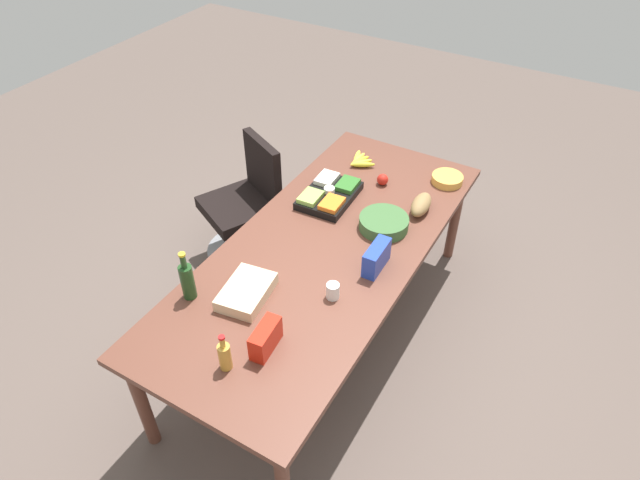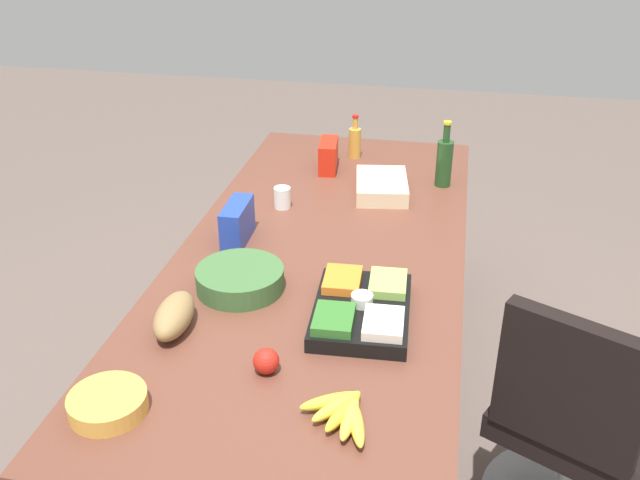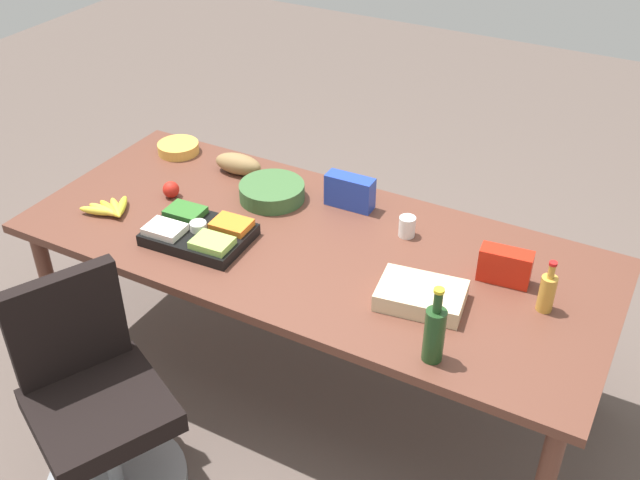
{
  "view_description": "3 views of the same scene",
  "coord_description": "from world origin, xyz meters",
  "px_view_note": "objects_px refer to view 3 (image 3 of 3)",
  "views": [
    {
      "loc": [
        -2.13,
        -1.2,
        2.89
      ],
      "look_at": [
        -0.02,
        0.03,
        0.81
      ],
      "focal_mm": 31.26,
      "sensor_mm": 36.0,
      "label": 1
    },
    {
      "loc": [
        2.27,
        0.45,
        2.03
      ],
      "look_at": [
        0.08,
        0.01,
        0.84
      ],
      "focal_mm": 39.36,
      "sensor_mm": 36.0,
      "label": 2
    },
    {
      "loc": [
        -1.26,
        2.24,
        2.53
      ],
      "look_at": [
        -0.04,
        0.0,
        0.78
      ],
      "focal_mm": 41.8,
      "sensor_mm": 36.0,
      "label": 3
    }
  ],
  "objects_px": {
    "chip_bag_red": "(505,266)",
    "sheet_cake": "(421,295)",
    "office_chair": "(99,416)",
    "bread_loaf": "(238,164)",
    "dressing_bottle": "(547,292)",
    "chip_bowl": "(178,148)",
    "conference_table": "(312,254)",
    "apple_red": "(171,190)",
    "salad_bowl": "(272,192)",
    "banana_bunch": "(110,209)",
    "paper_cup": "(407,227)",
    "wine_bottle": "(434,333)",
    "chip_bag_blue": "(350,192)",
    "veggie_tray": "(199,233)"
  },
  "relations": [
    {
      "from": "conference_table",
      "to": "dressing_bottle",
      "type": "xyz_separation_m",
      "value": [
        -0.97,
        -0.03,
        0.15
      ]
    },
    {
      "from": "bread_loaf",
      "to": "paper_cup",
      "type": "xyz_separation_m",
      "value": [
        -0.93,
        0.11,
        -0.01
      ]
    },
    {
      "from": "paper_cup",
      "to": "sheet_cake",
      "type": "bearing_deg",
      "value": 119.72
    },
    {
      "from": "bread_loaf",
      "to": "dressing_bottle",
      "type": "bearing_deg",
      "value": 168.43
    },
    {
      "from": "chip_bag_red",
      "to": "apple_red",
      "type": "bearing_deg",
      "value": 4.11
    },
    {
      "from": "office_chair",
      "to": "sheet_cake",
      "type": "distance_m",
      "value": 1.31
    },
    {
      "from": "banana_bunch",
      "to": "paper_cup",
      "type": "bearing_deg",
      "value": -159.13
    },
    {
      "from": "chip_bag_blue",
      "to": "apple_red",
      "type": "distance_m",
      "value": 0.82
    },
    {
      "from": "sheet_cake",
      "to": "chip_bowl",
      "type": "xyz_separation_m",
      "value": [
        1.54,
        -0.54,
        -0.01
      ]
    },
    {
      "from": "dressing_bottle",
      "to": "wine_bottle",
      "type": "distance_m",
      "value": 0.52
    },
    {
      "from": "sheet_cake",
      "to": "banana_bunch",
      "type": "bearing_deg",
      "value": 2.94
    },
    {
      "from": "salad_bowl",
      "to": "apple_red",
      "type": "relative_size",
      "value": 3.93
    },
    {
      "from": "paper_cup",
      "to": "wine_bottle",
      "type": "bearing_deg",
      "value": 119.61
    },
    {
      "from": "paper_cup",
      "to": "bread_loaf",
      "type": "bearing_deg",
      "value": -6.88
    },
    {
      "from": "banana_bunch",
      "to": "veggie_tray",
      "type": "height_order",
      "value": "veggie_tray"
    },
    {
      "from": "dressing_bottle",
      "to": "salad_bowl",
      "type": "relative_size",
      "value": 0.72
    },
    {
      "from": "conference_table",
      "to": "chip_bag_blue",
      "type": "relative_size",
      "value": 11.34
    },
    {
      "from": "conference_table",
      "to": "sheet_cake",
      "type": "xyz_separation_m",
      "value": [
        -0.56,
        0.16,
        0.1
      ]
    },
    {
      "from": "wine_bottle",
      "to": "apple_red",
      "type": "xyz_separation_m",
      "value": [
        1.45,
        -0.43,
        -0.08
      ]
    },
    {
      "from": "chip_bag_blue",
      "to": "dressing_bottle",
      "type": "bearing_deg",
      "value": 162.34
    },
    {
      "from": "chip_bowl",
      "to": "chip_bag_red",
      "type": "bearing_deg",
      "value": 171.78
    },
    {
      "from": "bread_loaf",
      "to": "chip_bag_blue",
      "type": "bearing_deg",
      "value": 178.54
    },
    {
      "from": "office_chair",
      "to": "salad_bowl",
      "type": "relative_size",
      "value": 3.1
    },
    {
      "from": "banana_bunch",
      "to": "conference_table",
      "type": "bearing_deg",
      "value": -165.4
    },
    {
      "from": "conference_table",
      "to": "apple_red",
      "type": "distance_m",
      "value": 0.75
    },
    {
      "from": "salad_bowl",
      "to": "chip_bag_blue",
      "type": "bearing_deg",
      "value": -161.57
    },
    {
      "from": "banana_bunch",
      "to": "apple_red",
      "type": "height_order",
      "value": "apple_red"
    },
    {
      "from": "bread_loaf",
      "to": "banana_bunch",
      "type": "height_order",
      "value": "bread_loaf"
    },
    {
      "from": "office_chair",
      "to": "veggie_tray",
      "type": "relative_size",
      "value": 2.13
    },
    {
      "from": "banana_bunch",
      "to": "salad_bowl",
      "type": "distance_m",
      "value": 0.72
    },
    {
      "from": "bread_loaf",
      "to": "veggie_tray",
      "type": "xyz_separation_m",
      "value": [
        -0.18,
        0.56,
        -0.01
      ]
    },
    {
      "from": "office_chair",
      "to": "wine_bottle",
      "type": "relative_size",
      "value": 3.1
    },
    {
      "from": "bread_loaf",
      "to": "dressing_bottle",
      "type": "distance_m",
      "value": 1.6
    },
    {
      "from": "conference_table",
      "to": "banana_bunch",
      "type": "height_order",
      "value": "banana_bunch"
    },
    {
      "from": "chip_bag_blue",
      "to": "office_chair",
      "type": "bearing_deg",
      "value": 70.75
    },
    {
      "from": "office_chair",
      "to": "dressing_bottle",
      "type": "xyz_separation_m",
      "value": [
        -1.4,
        -0.94,
        0.48
      ]
    },
    {
      "from": "conference_table",
      "to": "office_chair",
      "type": "height_order",
      "value": "office_chair"
    },
    {
      "from": "bread_loaf",
      "to": "office_chair",
      "type": "bearing_deg",
      "value": 97.74
    },
    {
      "from": "sheet_cake",
      "to": "wine_bottle",
      "type": "xyz_separation_m",
      "value": [
        -0.15,
        0.26,
        0.08
      ]
    },
    {
      "from": "chip_bag_red",
      "to": "bread_loaf",
      "type": "xyz_separation_m",
      "value": [
        1.38,
        -0.22,
        -0.02
      ]
    },
    {
      "from": "veggie_tray",
      "to": "apple_red",
      "type": "distance_m",
      "value": 0.39
    },
    {
      "from": "banana_bunch",
      "to": "dressing_bottle",
      "type": "xyz_separation_m",
      "value": [
        -1.86,
        -0.26,
        0.06
      ]
    },
    {
      "from": "dressing_bottle",
      "to": "apple_red",
      "type": "distance_m",
      "value": 1.71
    },
    {
      "from": "dressing_bottle",
      "to": "office_chair",
      "type": "bearing_deg",
      "value": 34.1
    },
    {
      "from": "chip_bowl",
      "to": "veggie_tray",
      "type": "relative_size",
      "value": 0.48
    },
    {
      "from": "dressing_bottle",
      "to": "apple_red",
      "type": "relative_size",
      "value": 2.83
    },
    {
      "from": "paper_cup",
      "to": "chip_bag_blue",
      "type": "bearing_deg",
      "value": -16.79
    },
    {
      "from": "dressing_bottle",
      "to": "paper_cup",
      "type": "bearing_deg",
      "value": -18.1
    },
    {
      "from": "chip_bag_red",
      "to": "sheet_cake",
      "type": "xyz_separation_m",
      "value": [
        0.23,
        0.28,
        -0.03
      ]
    },
    {
      "from": "paper_cup",
      "to": "chip_bowl",
      "type": "xyz_separation_m",
      "value": [
        1.31,
        -0.14,
        -0.02
      ]
    }
  ]
}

